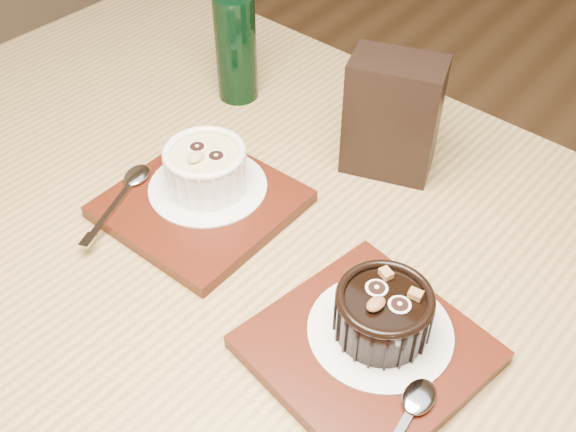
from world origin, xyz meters
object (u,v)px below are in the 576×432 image
object	(u,v)px
table	(262,337)
ramekin_dark	(383,311)
ramekin_white	(206,167)
green_bottle	(236,44)
tray_left	(201,204)
tray_right	(367,349)
condiment_stand	(392,117)

from	to	relation	value
table	ramekin_dark	size ratio (longest dim) A/B	14.64
ramekin_white	green_bottle	world-z (taller)	green_bottle
ramekin_dark	green_bottle	world-z (taller)	green_bottle
table	ramekin_dark	distance (m)	0.19
ramekin_white	ramekin_dark	distance (m)	0.26
tray_left	tray_right	size ratio (longest dim) A/B	1.00
table	condiment_stand	distance (m)	0.28
ramekin_dark	condiment_stand	world-z (taller)	condiment_stand
ramekin_dark	green_bottle	distance (m)	0.42
ramekin_dark	green_bottle	size ratio (longest dim) A/B	0.43
tray_right	green_bottle	xyz separation A→B (m)	(-0.36, 0.24, 0.07)
ramekin_white	ramekin_dark	xyz separation A→B (m)	(0.25, -0.05, -0.00)
tray_left	table	bearing A→B (deg)	-19.60
ramekin_dark	tray_left	bearing A→B (deg)	-178.73
tray_left	tray_right	bearing A→B (deg)	-11.15
tray_right	table	bearing A→B (deg)	176.92
tray_right	condiment_stand	bearing A→B (deg)	118.09
ramekin_dark	condiment_stand	bearing A→B (deg)	128.46
tray_left	tray_right	world-z (taller)	same
condiment_stand	tray_left	bearing A→B (deg)	-122.61
tray_left	ramekin_dark	distance (m)	0.25
tray_left	ramekin_white	size ratio (longest dim) A/B	2.03
tray_left	ramekin_dark	world-z (taller)	ramekin_dark
ramekin_white	ramekin_dark	size ratio (longest dim) A/B	1.04
ramekin_white	condiment_stand	xyz separation A→B (m)	(0.13, 0.17, 0.03)
tray_left	condiment_stand	distance (m)	0.23
table	tray_left	xyz separation A→B (m)	(-0.12, 0.04, 0.10)
ramekin_white	ramekin_dark	world-z (taller)	ramekin_white
tray_right	tray_left	bearing A→B (deg)	168.85
table	tray_left	world-z (taller)	tray_left
tray_right	green_bottle	distance (m)	0.44
table	condiment_stand	world-z (taller)	condiment_stand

